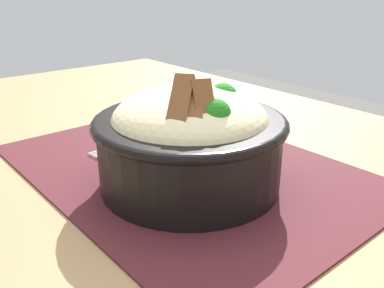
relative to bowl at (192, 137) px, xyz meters
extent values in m
cube|color=#99754C|center=(0.05, 0.00, -0.08)|extent=(1.40, 0.87, 0.03)
cylinder|color=olive|center=(0.69, -0.37, -0.44)|extent=(0.04, 0.04, 0.69)
cube|color=#47191E|center=(0.04, -0.02, -0.06)|extent=(0.47, 0.34, 0.00)
cylinder|color=black|center=(0.00, 0.00, -0.02)|extent=(0.21, 0.21, 0.08)
torus|color=black|center=(0.00, 0.00, 0.02)|extent=(0.22, 0.22, 0.01)
ellipsoid|color=beige|center=(0.00, 0.00, 0.02)|extent=(0.19, 0.19, 0.08)
sphere|color=#1E6D1B|center=(-0.05, 0.01, 0.04)|extent=(0.03, 0.03, 0.03)
sphere|color=#1E6D1B|center=(-0.01, -0.03, 0.04)|extent=(0.04, 0.04, 0.04)
cylinder|color=orange|center=(0.01, -0.04, 0.04)|extent=(0.03, 0.03, 0.01)
cylinder|color=orange|center=(0.01, 0.03, 0.04)|extent=(0.02, 0.02, 0.01)
cylinder|color=orange|center=(0.00, 0.05, 0.04)|extent=(0.03, 0.02, 0.01)
cube|color=brown|center=(-0.03, 0.04, 0.05)|extent=(0.05, 0.05, 0.05)
cube|color=brown|center=(-0.04, 0.03, 0.05)|extent=(0.05, 0.04, 0.04)
cube|color=brown|center=(-0.05, 0.02, 0.05)|extent=(0.04, 0.04, 0.05)
cube|color=silver|center=(0.15, -0.04, -0.06)|extent=(0.01, 0.06, 0.00)
cube|color=silver|center=(0.15, 0.00, -0.06)|extent=(0.01, 0.01, 0.00)
cube|color=silver|center=(0.15, 0.02, -0.06)|extent=(0.02, 0.03, 0.00)
cube|color=silver|center=(0.16, 0.04, -0.06)|extent=(0.00, 0.02, 0.00)
cube|color=silver|center=(0.15, 0.04, -0.06)|extent=(0.00, 0.02, 0.00)
cube|color=silver|center=(0.14, 0.04, -0.06)|extent=(0.00, 0.02, 0.00)
cube|color=silver|center=(0.14, 0.04, -0.06)|extent=(0.00, 0.02, 0.00)
camera|label=1|loc=(-0.34, 0.28, 0.17)|focal=39.12mm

